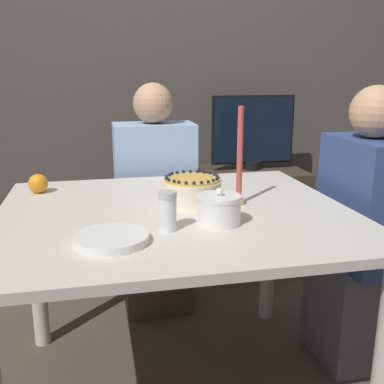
{
  "coord_description": "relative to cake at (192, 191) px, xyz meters",
  "views": [
    {
      "loc": [
        -0.26,
        -1.49,
        1.23
      ],
      "look_at": [
        0.08,
        0.07,
        0.8
      ],
      "focal_mm": 42.0,
      "sensor_mm": 36.0,
      "label": 1
    }
  ],
  "objects": [
    {
      "name": "person_man_blue_shirt",
      "position": [
        -0.05,
        0.66,
        -0.3
      ],
      "size": [
        0.4,
        0.34,
        1.18
      ],
      "rotation": [
        0.0,
        0.0,
        3.14
      ],
      "color": "#473D33",
      "rests_on": "ground_plane"
    },
    {
      "name": "person_woman_floral",
      "position": [
        0.74,
        0.02,
        -0.29
      ],
      "size": [
        0.34,
        0.4,
        1.18
      ],
      "rotation": [
        0.0,
        0.0,
        1.57
      ],
      "color": "#595960",
      "rests_on": "ground_plane"
    },
    {
      "name": "sugar_shaker",
      "position": [
        -0.13,
        -0.27,
        0.01
      ],
      "size": [
        0.06,
        0.06,
        0.12
      ],
      "color": "white",
      "rests_on": "dining_table"
    },
    {
      "name": "plate_stack",
      "position": [
        -0.31,
        -0.34,
        -0.04
      ],
      "size": [
        0.21,
        0.21,
        0.02
      ],
      "color": "white",
      "rests_on": "dining_table"
    },
    {
      "name": "dining_table",
      "position": [
        -0.08,
        -0.07,
        -0.16
      ],
      "size": [
        1.22,
        1.06,
        0.76
      ],
      "color": "beige",
      "rests_on": "ground_plane"
    },
    {
      "name": "candle",
      "position": [
        0.17,
        -0.04,
        0.1
      ],
      "size": [
        0.05,
        0.05,
        0.36
      ],
      "color": "tan",
      "rests_on": "dining_table"
    },
    {
      "name": "cake",
      "position": [
        0.0,
        0.0,
        0.0
      ],
      "size": [
        0.21,
        0.21,
        0.11
      ],
      "color": "#EFE5CC",
      "rests_on": "dining_table"
    },
    {
      "name": "orange_fruit_0",
      "position": [
        -0.57,
        0.28,
        -0.01
      ],
      "size": [
        0.08,
        0.08,
        0.08
      ],
      "color": "orange",
      "rests_on": "dining_table"
    },
    {
      "name": "wall_behind",
      "position": [
        -0.08,
        1.33,
        0.49
      ],
      "size": [
        8.0,
        0.05,
        2.6
      ],
      "color": "#4C4742",
      "rests_on": "ground_plane"
    },
    {
      "name": "side_cabinet",
      "position": [
        0.61,
        1.04,
        -0.49
      ],
      "size": [
        0.62,
        0.49,
        0.64
      ],
      "color": "#382D23",
      "rests_on": "ground_plane"
    },
    {
      "name": "tv_monitor",
      "position": [
        0.61,
        1.05,
        0.07
      ],
      "size": [
        0.52,
        0.1,
        0.45
      ],
      "color": "black",
      "rests_on": "side_cabinet"
    },
    {
      "name": "sugar_bowl",
      "position": [
        0.04,
        -0.24,
        0.0
      ],
      "size": [
        0.14,
        0.14,
        0.12
      ],
      "color": "white",
      "rests_on": "dining_table"
    }
  ]
}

